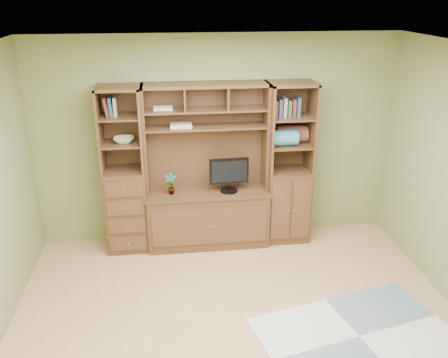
{
  "coord_description": "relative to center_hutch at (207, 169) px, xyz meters",
  "views": [
    {
      "loc": [
        -0.62,
        -3.65,
        3.07
      ],
      "look_at": [
        -0.01,
        1.2,
        1.1
      ],
      "focal_mm": 38.0,
      "sensor_mm": 36.0,
      "label": 1
    }
  ],
  "objects": [
    {
      "name": "left_tower",
      "position": [
        -1.0,
        0.04,
        0.0
      ],
      "size": [
        0.5,
        0.45,
        2.05
      ],
      "primitive_type": "cube",
      "color": "#492E19",
      "rests_on": "ground"
    },
    {
      "name": "bowl",
      "position": [
        -0.98,
        0.04,
        0.39
      ],
      "size": [
        0.24,
        0.24,
        0.06
      ],
      "primitive_type": "imported",
      "color": "white",
      "rests_on": "left_tower"
    },
    {
      "name": "monitor",
      "position": [
        0.26,
        -0.03,
        0.0
      ],
      "size": [
        0.5,
        0.24,
        0.59
      ],
      "primitive_type": "cube",
      "rotation": [
        0.0,
        0.0,
        0.05
      ],
      "color": "black",
      "rests_on": "center_hutch"
    },
    {
      "name": "magazines",
      "position": [
        -0.3,
        0.09,
        0.54
      ],
      "size": [
        0.26,
        0.19,
        0.04
      ],
      "primitive_type": "cube",
      "color": "beige",
      "rests_on": "center_hutch"
    },
    {
      "name": "center_hutch",
      "position": [
        0.0,
        0.0,
        0.0
      ],
      "size": [
        1.54,
        0.53,
        2.05
      ],
      "primitive_type": "cube",
      "color": "#492E19",
      "rests_on": "ground"
    },
    {
      "name": "rug",
      "position": [
        1.25,
        -1.97,
        -1.02
      ],
      "size": [
        2.06,
        1.6,
        0.01
      ],
      "primitive_type": "cube",
      "rotation": [
        0.0,
        0.0,
        0.23
      ],
      "color": "#A4AAAA",
      "rests_on": "ground"
    },
    {
      "name": "blanket_teal",
      "position": [
        0.93,
        -0.01,
        0.36
      ],
      "size": [
        0.34,
        0.2,
        0.2
      ],
      "primitive_type": "cube",
      "color": "teal",
      "rests_on": "right_tower"
    },
    {
      "name": "blanket_red",
      "position": [
        1.07,
        0.12,
        0.37
      ],
      "size": [
        0.38,
        0.21,
        0.21
      ],
      "primitive_type": "cube",
      "color": "brown",
      "rests_on": "right_tower"
    },
    {
      "name": "orchid",
      "position": [
        -0.45,
        -0.03,
        -0.16
      ],
      "size": [
        0.14,
        0.1,
        0.27
      ],
      "primitive_type": "imported",
      "color": "brown",
      "rests_on": "center_hutch"
    },
    {
      "name": "room",
      "position": [
        0.15,
        -1.73,
        0.28
      ],
      "size": [
        4.6,
        4.1,
        2.64
      ],
      "color": "tan",
      "rests_on": "ground"
    },
    {
      "name": "right_tower",
      "position": [
        1.02,
        0.04,
        0.0
      ],
      "size": [
        0.55,
        0.45,
        2.05
      ],
      "primitive_type": "cube",
      "color": "#492E19",
      "rests_on": "ground"
    }
  ]
}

